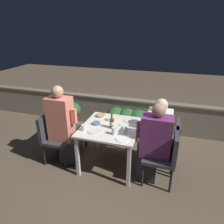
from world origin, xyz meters
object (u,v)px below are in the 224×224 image
object	(u,v)px
chair_right_near	(167,153)
chair_right_far	(169,142)
beer_bottle	(112,122)
potted_plant	(73,115)
chair_left_near	(54,134)
person_white_polo	(156,134)
person_coral_top	(63,126)
person_purple_stripe	(153,144)
chair_left_far	(66,125)

from	to	relation	value
chair_right_near	chair_right_far	bearing A→B (deg)	87.02
beer_bottle	potted_plant	bearing A→B (deg)	143.42
chair_left_near	person_white_polo	xyz separation A→B (m)	(1.69, 0.32, 0.10)
chair_left_near	chair_right_near	world-z (taller)	same
person_coral_top	chair_right_near	size ratio (longest dim) A/B	1.59
person_coral_top	potted_plant	bearing A→B (deg)	109.54
person_coral_top	person_white_polo	size ratio (longest dim) A/B	1.13
person_purple_stripe	person_white_polo	distance (m)	0.32
person_coral_top	beer_bottle	world-z (taller)	person_coral_top
person_coral_top	potted_plant	size ratio (longest dim) A/B	1.92
chair_left_far	beer_bottle	bearing A→B (deg)	-13.55
person_purple_stripe	chair_right_far	bearing A→B (deg)	55.93
person_coral_top	chair_left_near	bearing A→B (deg)	180.00
person_coral_top	chair_right_near	xyz separation A→B (m)	(1.68, -0.01, -0.17)
chair_left_near	potted_plant	distance (m)	0.98
person_coral_top	chair_right_far	size ratio (longest dim) A/B	1.59
chair_left_near	person_purple_stripe	world-z (taller)	person_purple_stripe
chair_left_far	beer_bottle	xyz separation A→B (m)	(0.96, -0.23, 0.31)
chair_left_near	beer_bottle	size ratio (longest dim) A/B	3.45
person_coral_top	person_purple_stripe	distance (m)	1.48
chair_left_far	chair_right_near	xyz separation A→B (m)	(1.83, -0.35, 0.00)
chair_left_far	person_coral_top	bearing A→B (deg)	-65.97
person_purple_stripe	person_white_polo	world-z (taller)	person_purple_stripe
person_purple_stripe	beer_bottle	xyz separation A→B (m)	(-0.67, 0.12, 0.20)
chair_left_far	beer_bottle	world-z (taller)	beer_bottle
chair_left_near	person_coral_top	distance (m)	0.26
chair_right_near	beer_bottle	distance (m)	0.93
chair_right_far	person_white_polo	xyz separation A→B (m)	(-0.20, -0.00, 0.10)
beer_bottle	person_purple_stripe	bearing A→B (deg)	-10.17
chair_right_near	person_white_polo	bearing A→B (deg)	119.97
person_coral_top	chair_right_far	world-z (taller)	person_coral_top
person_white_polo	potted_plant	distance (m)	1.96
person_white_polo	beer_bottle	xyz separation A→B (m)	(-0.68, -0.20, 0.21)
chair_right_near	person_coral_top	bearing A→B (deg)	179.79
person_white_polo	chair_right_far	bearing A→B (deg)	0.00
person_white_polo	beer_bottle	world-z (taller)	person_white_polo
chair_right_near	potted_plant	xyz separation A→B (m)	(-2.02, 0.98, -0.08)
chair_left_far	person_white_polo	xyz separation A→B (m)	(1.65, -0.03, 0.10)
person_white_polo	potted_plant	world-z (taller)	person_white_polo
person_purple_stripe	person_white_polo	xyz separation A→B (m)	(0.02, 0.32, -0.01)
potted_plant	chair_right_near	bearing A→B (deg)	-25.78
person_white_polo	person_purple_stripe	bearing A→B (deg)	-92.73
chair_left_near	potted_plant	bearing A→B (deg)	98.61
chair_left_far	beer_bottle	distance (m)	1.04
person_coral_top	chair_left_far	size ratio (longest dim) A/B	1.59
person_coral_top	person_white_polo	xyz separation A→B (m)	(1.49, 0.32, -0.08)
person_purple_stripe	potted_plant	bearing A→B (deg)	151.80
person_purple_stripe	chair_right_near	bearing A→B (deg)	0.00
person_coral_top	person_purple_stripe	world-z (taller)	person_coral_top
chair_left_far	chair_right_near	size ratio (longest dim) A/B	1.00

